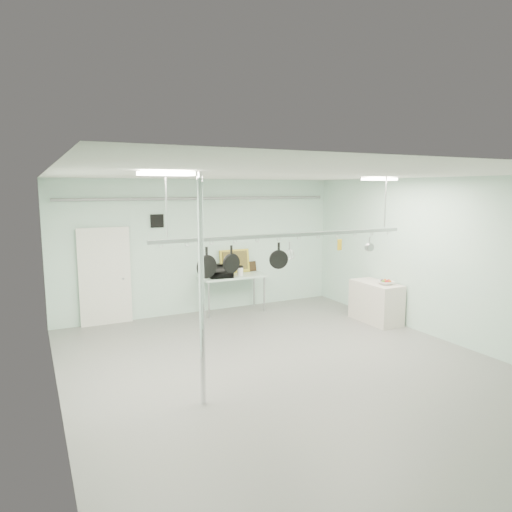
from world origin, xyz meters
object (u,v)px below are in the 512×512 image
coffee_canister (240,271)px  skillet_left (207,263)px  skillet_mid (231,259)px  side_cabinet (376,302)px  pot_rack (289,233)px  microwave (221,271)px  skillet_right (279,255)px  chrome_pole (202,292)px  prep_table (232,278)px  fruit_bowl (386,283)px

coffee_canister → skillet_left: bearing=-122.6°
skillet_mid → side_cabinet: bearing=5.1°
side_cabinet → skillet_left: size_ratio=2.43×
coffee_canister → pot_rack: bearing=-100.0°
skillet_left → skillet_mid: size_ratio=1.10×
microwave → skillet_mid: bearing=79.7°
microwave → skillet_mid: (-1.11, -3.18, 0.80)m
microwave → skillet_right: bearing=94.6°
chrome_pole → side_cabinet: 5.37m
skillet_left → microwave: bearing=50.7°
pot_rack → microwave: 3.39m
side_cabinet → coffee_canister: bearing=138.5°
prep_table → skillet_right: 3.51m
microwave → skillet_right: (-0.24, -3.18, 0.81)m
coffee_canister → skillet_mid: size_ratio=0.44×
coffee_canister → skillet_mid: skillet_mid is taller
skillet_right → pot_rack: bearing=18.2°
skillet_mid → fruit_bowl: bearing=1.5°
coffee_canister → skillet_right: size_ratio=0.46×
microwave → skillet_left: bearing=73.3°
fruit_bowl → skillet_mid: 4.24m
prep_table → microwave: size_ratio=2.90×
prep_table → skillet_mid: bearing=-113.9°
pot_rack → fruit_bowl: pot_rack is taller
chrome_pole → prep_table: 4.85m
chrome_pole → prep_table: bearing=61.3°
chrome_pole → coffee_canister: chrome_pole is taller
skillet_left → skillet_right: size_ratio=1.16×
prep_table → fruit_bowl: (2.58, -2.45, 0.11)m
chrome_pole → microwave: 4.55m
chrome_pole → skillet_left: size_ratio=6.47×
skillet_left → side_cabinet: bearing=0.3°
side_cabinet → skillet_left: skillet_left is taller
coffee_canister → skillet_left: size_ratio=0.39×
prep_table → skillet_right: skillet_right is taller
skillet_mid → skillet_right: (0.87, 0.00, 0.01)m
chrome_pole → microwave: size_ratio=5.79×
skillet_right → microwave: bearing=103.9°
pot_rack → skillet_mid: pot_rack is taller
prep_table → pot_rack: 3.61m
microwave → chrome_pole: bearing=73.5°
coffee_canister → skillet_right: 3.41m
prep_table → fruit_bowl: fruit_bowl is taller
side_cabinet → skillet_right: (-3.15, -1.10, 1.42)m
prep_table → microwave: bearing=-161.3°
chrome_pole → side_cabinet: bearing=22.4°
side_cabinet → skillet_mid: 4.40m
skillet_mid → skillet_left: bearing=169.7°
prep_table → side_cabinet: (2.55, -2.20, -0.38)m
side_cabinet → fruit_bowl: (0.03, -0.25, 0.49)m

